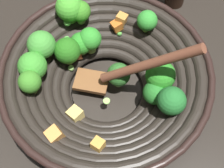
{
  "coord_description": "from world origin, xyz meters",
  "views": [
    {
      "loc": [
        -0.28,
        0.14,
        0.62
      ],
      "look_at": [
        -0.0,
        -0.01,
        0.03
      ],
      "focal_mm": 51.22,
      "sensor_mm": 36.0,
      "label": 1
    }
  ],
  "objects": [
    {
      "name": "ground_plane",
      "position": [
        0.0,
        0.0,
        0.0
      ],
      "size": [
        4.0,
        4.0,
        0.0
      ],
      "primitive_type": "plane",
      "color": "#28231E"
    },
    {
      "name": "wok",
      "position": [
        0.0,
        -0.0,
        0.06
      ],
      "size": [
        0.42,
        0.42,
        0.22
      ],
      "color": "black",
      "rests_on": "ground"
    }
  ]
}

